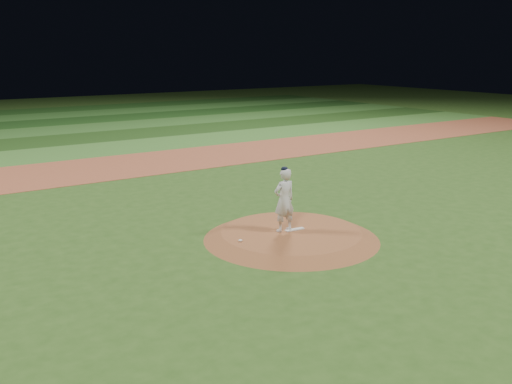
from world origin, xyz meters
TOP-DOWN VIEW (x-y plane):
  - ground at (0.00, 0.00)m, footprint 120.00×120.00m
  - infield_dirt_band at (0.00, 14.00)m, footprint 70.00×6.00m
  - outfield_stripe_0 at (0.00, 19.50)m, footprint 70.00×5.00m
  - outfield_stripe_1 at (0.00, 24.50)m, footprint 70.00×5.00m
  - outfield_stripe_2 at (0.00, 29.50)m, footprint 70.00×5.00m
  - outfield_stripe_3 at (0.00, 34.50)m, footprint 70.00×5.00m
  - outfield_stripe_4 at (0.00, 39.50)m, footprint 70.00×5.00m
  - outfield_stripe_5 at (0.00, 44.50)m, footprint 70.00×5.00m
  - pitchers_mound at (0.00, 0.00)m, footprint 5.50×5.50m
  - pitching_rubber at (0.17, 0.05)m, footprint 0.66×0.21m
  - rosin_bag at (-1.85, 0.05)m, footprint 0.12×0.12m
  - pitcher_on_mound at (-0.18, 0.15)m, footprint 0.73×0.48m

SIDE VIEW (x-z plane):
  - ground at x=0.00m, z-range 0.00..0.00m
  - outfield_stripe_0 at x=0.00m, z-range 0.00..0.02m
  - outfield_stripe_1 at x=0.00m, z-range 0.00..0.02m
  - outfield_stripe_2 at x=0.00m, z-range 0.00..0.02m
  - outfield_stripe_3 at x=0.00m, z-range 0.00..0.02m
  - outfield_stripe_4 at x=0.00m, z-range 0.00..0.02m
  - outfield_stripe_5 at x=0.00m, z-range 0.00..0.02m
  - infield_dirt_band at x=0.00m, z-range 0.00..0.02m
  - pitchers_mound at x=0.00m, z-range 0.00..0.25m
  - pitching_rubber at x=0.17m, z-range 0.25..0.28m
  - rosin_bag at x=-1.85m, z-range 0.25..0.32m
  - pitcher_on_mound at x=-0.18m, z-range 0.23..2.29m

